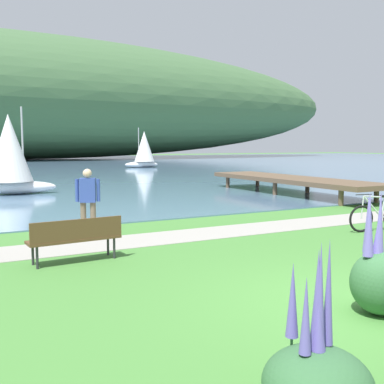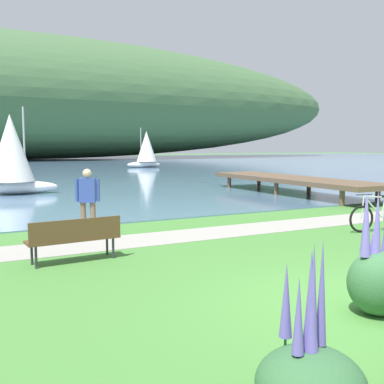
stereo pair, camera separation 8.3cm
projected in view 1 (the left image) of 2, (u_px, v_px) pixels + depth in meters
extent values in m
plane|color=#478438|center=(350.00, 304.00, 6.75)|extent=(200.00, 200.00, 0.00)
cube|color=#5B7F9E|center=(1.00, 166.00, 49.03)|extent=(180.00, 80.00, 0.04)
ellipsoid|color=#42663D|center=(21.00, 97.00, 71.04)|extent=(116.72, 28.00, 19.01)
cube|color=#A39E93|center=(179.00, 236.00, 11.70)|extent=(60.00, 1.50, 0.01)
cube|color=brown|center=(74.00, 239.00, 9.14)|extent=(1.83, 0.61, 0.05)
cube|color=brown|center=(78.00, 230.00, 8.94)|extent=(1.80, 0.17, 0.40)
cylinder|color=#2D2D33|center=(33.00, 254.00, 8.90)|extent=(0.05, 0.05, 0.45)
cylinder|color=#2D2D33|center=(108.00, 244.00, 9.71)|extent=(0.05, 0.05, 0.45)
cylinder|color=#2D2D33|center=(37.00, 257.00, 8.61)|extent=(0.05, 0.05, 0.45)
cylinder|color=#2D2D33|center=(114.00, 247.00, 9.42)|extent=(0.05, 0.05, 0.45)
torus|color=black|center=(361.00, 219.00, 12.22)|extent=(0.72, 0.21, 0.72)
cylinder|color=silver|center=(373.00, 207.00, 12.28)|extent=(0.60, 0.17, 0.61)
cylinder|color=silver|center=(374.00, 197.00, 12.26)|extent=(0.65, 0.18, 0.09)
cylinder|color=silver|center=(383.00, 207.00, 12.37)|extent=(0.13, 0.07, 0.54)
cylinder|color=silver|center=(362.00, 207.00, 12.19)|extent=(0.09, 0.05, 0.60)
cylinder|color=black|center=(364.00, 195.00, 12.17)|extent=(0.47, 0.12, 0.02)
cylinder|color=#72604C|center=(83.00, 220.00, 11.55)|extent=(0.14, 0.14, 0.88)
cylinder|color=#72604C|center=(93.00, 220.00, 11.57)|extent=(0.14, 0.14, 0.88)
cube|color=#334CA5|center=(88.00, 190.00, 11.49)|extent=(0.44, 0.35, 0.60)
sphere|color=beige|center=(87.00, 173.00, 11.44)|extent=(0.22, 0.22, 0.22)
cylinder|color=#334CA5|center=(77.00, 190.00, 11.46)|extent=(0.09, 0.09, 0.56)
cylinder|color=#334CA5|center=(98.00, 190.00, 11.51)|extent=(0.09, 0.09, 0.56)
cylinder|color=#386B3D|center=(327.00, 351.00, 3.95)|extent=(0.02, 0.02, 0.12)
cone|color=#6B5BB7|center=(328.00, 292.00, 3.90)|extent=(0.10, 0.10, 0.91)
cylinder|color=#386B3D|center=(292.00, 343.00, 4.10)|extent=(0.02, 0.02, 0.12)
cone|color=#6B5BB7|center=(293.00, 300.00, 4.06)|extent=(0.12, 0.12, 0.67)
cylinder|color=#386B3D|center=(316.00, 356.00, 3.86)|extent=(0.02, 0.02, 0.12)
cone|color=#6B5BB7|center=(318.00, 299.00, 3.81)|extent=(0.12, 0.12, 0.85)
cylinder|color=#386B3D|center=(305.00, 361.00, 3.77)|extent=(0.02, 0.02, 0.12)
cone|color=#6B5BB7|center=(306.00, 315.00, 3.73)|extent=(0.10, 0.10, 0.64)
cylinder|color=#386B3D|center=(317.00, 357.00, 3.83)|extent=(0.02, 0.02, 0.12)
cone|color=#6B5BB7|center=(318.00, 323.00, 3.80)|extent=(0.13, 0.13, 0.47)
cylinder|color=#386B3D|center=(318.00, 356.00, 3.85)|extent=(0.02, 0.02, 0.12)
cone|color=#6B5BB7|center=(320.00, 296.00, 3.79)|extent=(0.10, 0.10, 0.91)
ellipsoid|color=#386B3D|center=(381.00, 283.00, 6.30)|extent=(0.81, 0.81, 0.87)
cylinder|color=#386B3D|center=(377.00, 260.00, 6.27)|extent=(0.02, 0.02, 0.12)
cone|color=#7A6BC6|center=(377.00, 238.00, 6.24)|extent=(0.14, 0.14, 0.47)
cylinder|color=#386B3D|center=(368.00, 261.00, 6.23)|extent=(0.02, 0.02, 0.12)
cone|color=#7A6BC6|center=(369.00, 225.00, 6.18)|extent=(0.14, 0.14, 0.84)
cylinder|color=#386B3D|center=(378.00, 260.00, 6.27)|extent=(0.02, 0.02, 0.12)
cone|color=#7A6BC6|center=(380.00, 223.00, 6.22)|extent=(0.12, 0.12, 0.90)
cylinder|color=#386B3D|center=(367.00, 256.00, 6.47)|extent=(0.02, 0.02, 0.12)
cone|color=#7A6BC6|center=(368.00, 222.00, 6.43)|extent=(0.13, 0.13, 0.84)
ellipsoid|color=white|center=(141.00, 164.00, 46.30)|extent=(3.44, 1.29, 0.59)
cylinder|color=#B2B2B2|center=(139.00, 145.00, 46.00)|extent=(0.08, 0.08, 3.36)
cone|color=white|center=(144.00, 146.00, 46.23)|extent=(2.19, 2.19, 3.02)
ellipsoid|color=white|center=(18.00, 188.00, 21.35)|extent=(3.47, 1.25, 0.59)
cylinder|color=#B2B2B2|center=(23.00, 144.00, 21.25)|extent=(0.08, 0.08, 3.39)
cone|color=white|center=(9.00, 148.00, 21.04)|extent=(2.19, 2.19, 3.05)
cube|color=brown|center=(292.00, 179.00, 21.47)|extent=(2.40, 10.00, 0.20)
cylinder|color=brown|center=(341.00, 198.00, 17.55)|extent=(0.20, 0.20, 0.60)
cylinder|color=brown|center=(376.00, 195.00, 18.44)|extent=(0.20, 0.20, 0.60)
cylinder|color=brown|center=(275.00, 189.00, 21.07)|extent=(0.20, 0.20, 0.60)
cylinder|color=brown|center=(307.00, 187.00, 21.96)|extent=(0.20, 0.20, 0.60)
cylinder|color=brown|center=(228.00, 183.00, 24.59)|extent=(0.20, 0.20, 0.60)
cylinder|color=brown|center=(257.00, 181.00, 25.48)|extent=(0.20, 0.20, 0.60)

